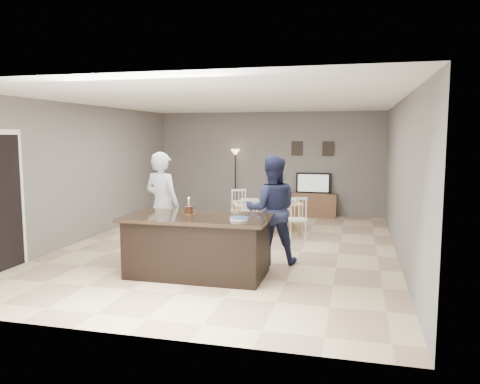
% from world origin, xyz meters
% --- Properties ---
extents(floor, '(8.00, 8.00, 0.00)m').
position_xyz_m(floor, '(0.00, 0.00, 0.00)').
color(floor, '#CAB381').
rests_on(floor, ground).
extents(room_shell, '(8.00, 8.00, 8.00)m').
position_xyz_m(room_shell, '(0.00, 0.00, 1.68)').
color(room_shell, slate).
rests_on(room_shell, floor).
extents(kitchen_island, '(2.15, 1.10, 0.90)m').
position_xyz_m(kitchen_island, '(0.00, -1.80, 0.45)').
color(kitchen_island, black).
rests_on(kitchen_island, floor).
extents(tv_console, '(1.20, 0.40, 0.60)m').
position_xyz_m(tv_console, '(1.20, 3.77, 0.30)').
color(tv_console, brown).
rests_on(tv_console, floor).
extents(television, '(0.91, 0.12, 0.53)m').
position_xyz_m(television, '(1.20, 3.84, 0.86)').
color(television, black).
rests_on(television, tv_console).
extents(tv_screen_glow, '(0.78, 0.00, 0.78)m').
position_xyz_m(tv_screen_glow, '(1.20, 3.76, 0.87)').
color(tv_screen_glow, orange).
rests_on(tv_screen_glow, tv_console).
extents(picture_frames, '(1.10, 0.02, 0.38)m').
position_xyz_m(picture_frames, '(1.15, 3.98, 1.75)').
color(picture_frames, black).
rests_on(picture_frames, room_shell).
extents(doorway, '(0.00, 2.10, 2.65)m').
position_xyz_m(doorway, '(-2.99, -2.30, 1.26)').
color(doorway, black).
rests_on(doorway, floor).
extents(woman, '(0.75, 0.59, 1.81)m').
position_xyz_m(woman, '(-0.95, -0.90, 0.91)').
color(woman, silver).
rests_on(woman, floor).
extents(man, '(0.99, 0.85, 1.76)m').
position_xyz_m(man, '(0.95, -0.85, 0.88)').
color(man, '#1B203D').
rests_on(man, floor).
extents(birthday_cake, '(0.17, 0.17, 0.26)m').
position_xyz_m(birthday_cake, '(-0.18, -1.66, 0.96)').
color(birthday_cake, gold).
rests_on(birthday_cake, kitchen_island).
extents(plate_stack, '(0.27, 0.27, 0.04)m').
position_xyz_m(plate_stack, '(0.68, -1.97, 0.92)').
color(plate_stack, white).
rests_on(plate_stack, kitchen_island).
extents(dining_table, '(1.86, 2.00, 0.87)m').
position_xyz_m(dining_table, '(0.43, 1.41, 0.56)').
color(dining_table, tan).
rests_on(dining_table, floor).
extents(floor_lamp, '(0.26, 0.26, 1.72)m').
position_xyz_m(floor_lamp, '(-0.87, 3.79, 1.34)').
color(floor_lamp, black).
rests_on(floor_lamp, floor).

